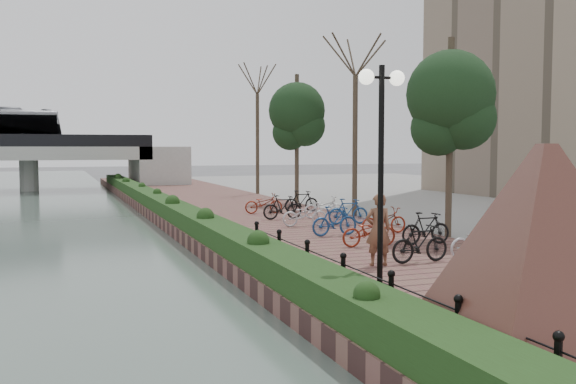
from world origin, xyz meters
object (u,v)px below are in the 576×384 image
granite_monument (544,244)px  pedestrian (378,230)px  lamppost (381,128)px  motorcycle (524,292)px

granite_monument → pedestrian: (0.75, 6.57, -0.62)m
lamppost → motorcycle: lamppost is taller
granite_monument → lamppost: lamppost is taller
motorcycle → pedestrian: (0.10, 5.40, 0.41)m
granite_monument → pedestrian: granite_monument is taller
lamppost → pedestrian: bearing=62.7°
motorcycle → pedestrian: bearing=87.2°
granite_monument → motorcycle: bearing=60.9°
lamppost → pedestrian: (1.23, 2.39, -2.45)m
lamppost → motorcycle: (1.13, -3.01, -2.86)m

